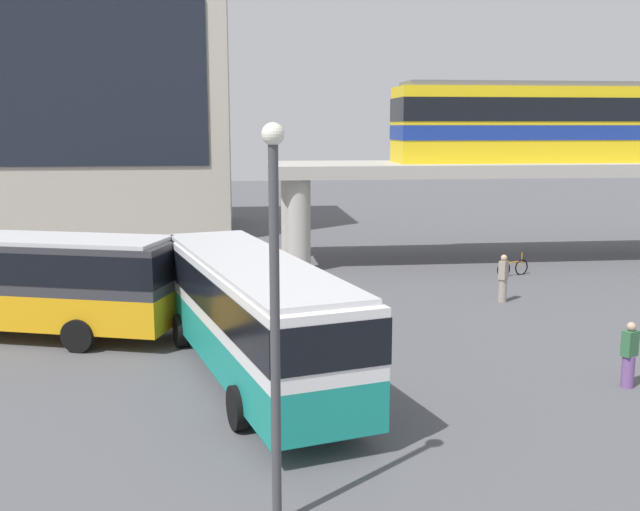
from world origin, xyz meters
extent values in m
plane|color=#515156|center=(0.00, 10.00, 0.00)|extent=(120.00, 120.00, 0.00)
cube|color=#B2A899|center=(-13.17, 28.77, 8.10)|extent=(23.05, 11.31, 16.20)
cube|color=black|center=(-13.17, 23.07, 8.91)|extent=(20.74, 0.10, 9.07)
cube|color=#ADA89E|center=(15.89, 15.63, 4.55)|extent=(31.25, 5.53, 0.60)
cylinder|color=#ADA89E|center=(1.47, 13.66, 2.12)|extent=(1.10, 1.10, 4.25)
cylinder|color=#ADA89E|center=(1.47, 17.59, 2.12)|extent=(1.10, 1.10, 4.25)
cube|color=yellow|center=(15.88, 15.63, 6.65)|extent=(19.00, 2.90, 3.60)
cube|color=navy|center=(15.88, 15.63, 6.29)|extent=(19.06, 2.96, 0.70)
cube|color=black|center=(15.88, 15.63, 7.37)|extent=(19.06, 2.96, 1.10)
cube|color=slate|center=(15.88, 15.63, 8.57)|extent=(18.24, 2.61, 0.24)
cube|color=teal|center=(-0.99, -0.52, 1.05)|extent=(5.26, 11.27, 1.10)
cube|color=white|center=(-0.99, -0.52, 2.35)|extent=(5.26, 11.27, 1.50)
cube|color=black|center=(-0.99, -0.52, 2.43)|extent=(5.31, 11.32, 0.96)
cube|color=silver|center=(-0.99, -0.52, 3.16)|extent=(5.00, 10.71, 0.12)
cylinder|color=black|center=(-3.10, 2.56, 0.50)|extent=(0.53, 1.04, 1.00)
cylinder|color=black|center=(-0.69, 3.21, 0.50)|extent=(0.53, 1.04, 1.00)
cylinder|color=black|center=(-1.40, -3.82, 0.50)|extent=(0.53, 1.04, 1.00)
cylinder|color=black|center=(1.02, -3.17, 0.50)|extent=(0.53, 1.04, 1.00)
cube|color=orange|center=(-8.63, 4.46, 1.05)|extent=(11.24, 5.67, 1.10)
cube|color=#333338|center=(-8.63, 4.46, 2.35)|extent=(11.24, 5.67, 1.50)
cube|color=black|center=(-8.63, 4.46, 2.43)|extent=(11.29, 5.72, 0.96)
cube|color=silver|center=(-8.63, 4.46, 3.16)|extent=(10.68, 5.39, 0.12)
cylinder|color=black|center=(-6.06, 2.35, 0.50)|extent=(1.04, 0.57, 1.00)
cylinder|color=black|center=(-5.32, 4.73, 0.50)|extent=(1.04, 0.57, 1.00)
torus|color=black|center=(11.37, 11.82, 0.34)|extent=(0.71, 0.33, 0.74)
torus|color=black|center=(10.39, 11.43, 0.34)|extent=(0.71, 0.33, 0.74)
cylinder|color=orange|center=(10.88, 11.63, 0.62)|extent=(0.99, 0.43, 0.05)
cylinder|color=orange|center=(10.39, 11.43, 0.64)|extent=(0.04, 0.04, 0.55)
cylinder|color=orange|center=(11.37, 11.82, 0.69)|extent=(0.04, 0.04, 0.65)
cylinder|color=gray|center=(8.67, 6.96, 0.44)|extent=(0.32, 0.32, 0.88)
cube|color=gray|center=(8.67, 6.96, 1.23)|extent=(0.46, 0.47, 0.70)
sphere|color=tan|center=(8.67, 6.96, 1.70)|extent=(0.24, 0.24, 0.24)
cylinder|color=#724C8C|center=(8.55, -2.30, 0.42)|extent=(0.32, 0.32, 0.83)
cube|color=#33663F|center=(8.55, -2.30, 1.16)|extent=(0.47, 0.41, 0.66)
sphere|color=tan|center=(8.55, -2.30, 1.61)|extent=(0.23, 0.23, 0.23)
cylinder|color=#3F3F44|center=(-0.76, -7.81, 3.17)|extent=(0.16, 0.16, 6.34)
sphere|color=silver|center=(-0.76, -7.81, 6.49)|extent=(0.36, 0.36, 0.36)
camera|label=1|loc=(-1.34, -19.16, 6.62)|focal=41.03mm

